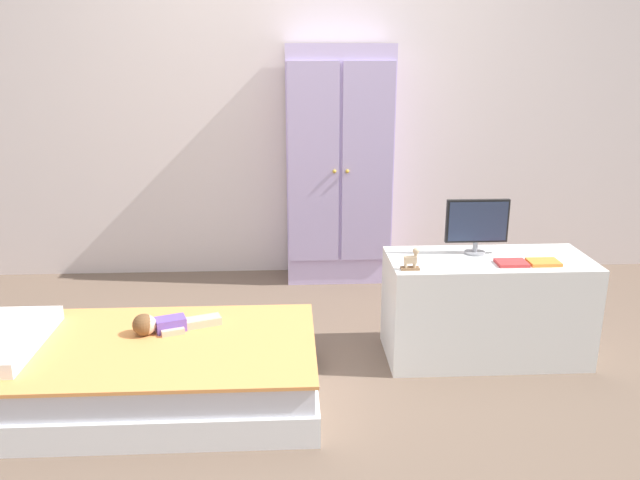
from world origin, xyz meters
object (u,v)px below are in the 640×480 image
at_px(tv_stand, 486,307).
at_px(book_red, 512,263).
at_px(bed, 140,372).
at_px(doll, 161,324).
at_px(wardrobe, 339,166).
at_px(book_orange, 544,262).
at_px(rocking_horse_toy, 412,260).
at_px(tv_monitor, 477,223).

relative_size(tv_stand, book_red, 6.92).
distance_m(bed, tv_stand, 1.65).
distance_m(doll, wardrobe, 1.70).
height_order(bed, book_orange, book_orange).
height_order(doll, tv_stand, tv_stand).
distance_m(tv_stand, book_orange, 0.36).
bearing_deg(tv_stand, book_red, -52.99).
bearing_deg(rocking_horse_toy, tv_monitor, 31.24).
distance_m(bed, rocking_horse_toy, 1.29).
bearing_deg(book_orange, rocking_horse_toy, -175.76).
distance_m(tv_monitor, book_red, 0.26).
bearing_deg(book_orange, wardrobe, 124.53).
bearing_deg(bed, tv_monitor, 14.60).
relative_size(bed, book_orange, 10.74).
xyz_separation_m(doll, book_orange, (1.76, 0.12, 0.22)).
bearing_deg(tv_stand, book_orange, -23.22).
bearing_deg(book_red, tv_monitor, 126.18).
height_order(tv_monitor, book_red, tv_monitor).
height_order(bed, book_red, book_red).
xyz_separation_m(bed, rocking_horse_toy, (1.21, 0.19, 0.43)).
bearing_deg(bed, wardrobe, 56.71).
xyz_separation_m(bed, doll, (0.08, 0.11, 0.17)).
distance_m(wardrobe, book_orange, 1.54).
bearing_deg(wardrobe, book_orange, -55.47).
distance_m(book_red, book_orange, 0.15).
height_order(rocking_horse_toy, book_red, rocking_horse_toy).
distance_m(doll, rocking_horse_toy, 1.16).
relative_size(tv_stand, tv_monitor, 3.18).
relative_size(tv_monitor, book_orange, 2.14).
bearing_deg(doll, tv_stand, 8.17).
xyz_separation_m(doll, rocking_horse_toy, (1.13, 0.08, 0.26)).
bearing_deg(doll, tv_monitor, 11.16).
xyz_separation_m(doll, tv_stand, (1.53, 0.22, -0.05)).
distance_m(doll, book_orange, 1.78).
xyz_separation_m(tv_stand, rocking_horse_toy, (-0.41, -0.14, 0.30)).
xyz_separation_m(tv_monitor, book_orange, (0.28, -0.17, -0.15)).
bearing_deg(book_red, tv_stand, 127.01).
xyz_separation_m(tv_stand, book_orange, (0.22, -0.10, 0.26)).
xyz_separation_m(doll, wardrobe, (0.90, 1.37, 0.45)).
distance_m(bed, tv_monitor, 1.70).
height_order(doll, rocking_horse_toy, rocking_horse_toy).
bearing_deg(bed, book_orange, 7.39).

